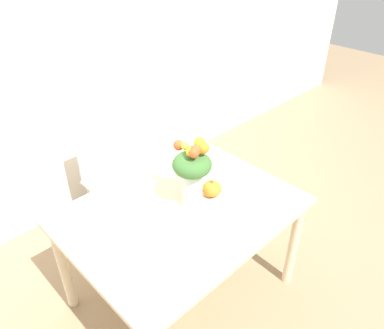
{
  "coord_description": "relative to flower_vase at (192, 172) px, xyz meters",
  "views": [
    {
      "loc": [
        -1.08,
        -1.2,
        2.1
      ],
      "look_at": [
        0.07,
        -0.01,
        0.99
      ],
      "focal_mm": 35.0,
      "sensor_mm": 36.0,
      "label": 1
    }
  ],
  "objects": [
    {
      "name": "ground_plane",
      "position": [
        -0.08,
        0.01,
        -0.94
      ],
      "size": [
        12.0,
        12.0,
        0.0
      ],
      "primitive_type": "plane",
      "color": "#8E7556"
    },
    {
      "name": "wall_back",
      "position": [
        -0.08,
        1.32,
        0.41
      ],
      "size": [
        8.0,
        0.06,
        2.7
      ],
      "color": "white",
      "rests_on": "ground_plane"
    },
    {
      "name": "dining_table",
      "position": [
        -0.08,
        0.01,
        -0.31
      ],
      "size": [
        1.27,
        0.97,
        0.72
      ],
      "color": "beige",
      "rests_on": "ground_plane"
    },
    {
      "name": "flower_vase",
      "position": [
        0.0,
        0.0,
        0.0
      ],
      "size": [
        0.27,
        0.25,
        0.42
      ],
      "color": "#B2CCBC",
      "rests_on": "dining_table"
    },
    {
      "name": "pumpkin",
      "position": [
        0.14,
        -0.02,
        -0.17
      ],
      "size": [
        0.12,
        0.12,
        0.11
      ],
      "color": "orange",
      "rests_on": "dining_table"
    },
    {
      "name": "dining_chair_near_window",
      "position": [
        0.01,
        0.85,
        -0.47
      ],
      "size": [
        0.42,
        0.42,
        0.91
      ],
      "rotation": [
        0.0,
        0.0,
        0.01
      ],
      "color": "silver",
      "rests_on": "ground_plane"
    }
  ]
}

